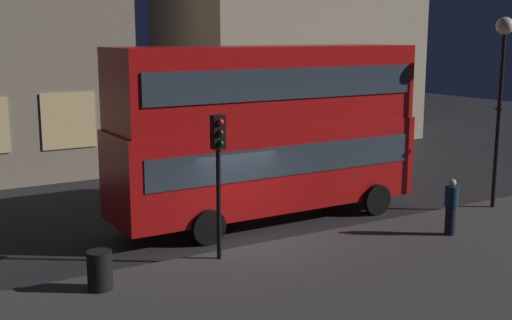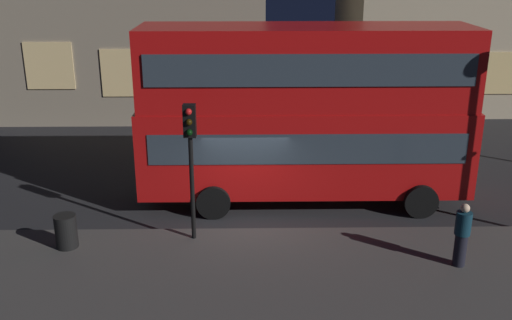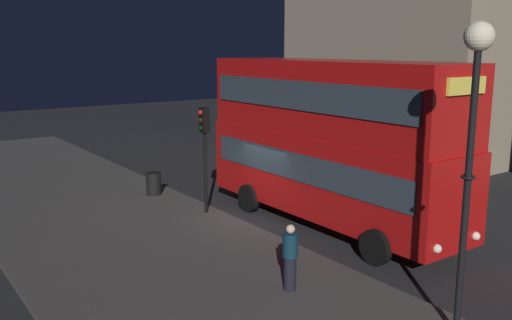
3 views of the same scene
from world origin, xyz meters
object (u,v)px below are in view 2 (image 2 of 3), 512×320
(double_decker_bus, at_px, (305,108))
(litter_bin, at_px, (66,231))
(pedestrian, at_px, (462,234))
(traffic_light_near_kerb, at_px, (190,144))

(double_decker_bus, height_order, litter_bin, double_decker_bus)
(pedestrian, bearing_deg, traffic_light_near_kerb, 97.49)
(double_decker_bus, height_order, traffic_light_near_kerb, double_decker_bus)
(traffic_light_near_kerb, xyz_separation_m, litter_bin, (-3.29, -0.45, -2.24))
(traffic_light_near_kerb, height_order, litter_bin, traffic_light_near_kerb)
(double_decker_bus, distance_m, pedestrian, 5.99)
(traffic_light_near_kerb, bearing_deg, pedestrian, -11.64)
(pedestrian, relative_size, litter_bin, 1.83)
(double_decker_bus, relative_size, traffic_light_near_kerb, 2.72)
(pedestrian, xyz_separation_m, litter_bin, (-9.98, 1.13, -0.39))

